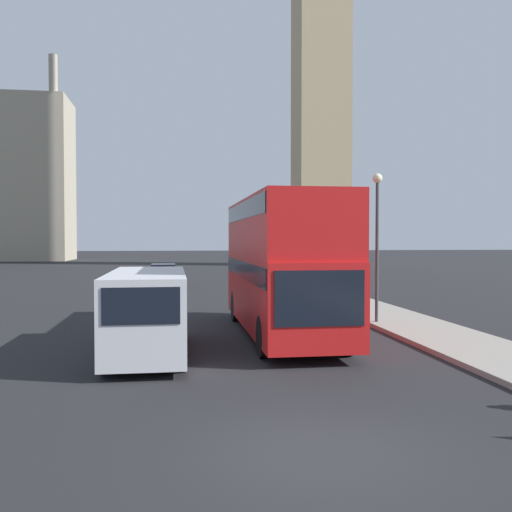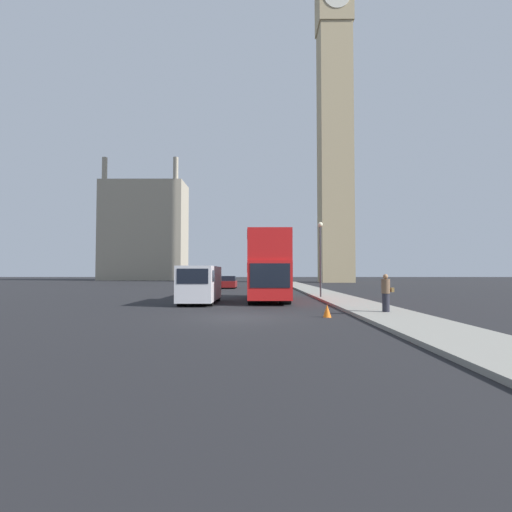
{
  "view_description": "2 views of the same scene",
  "coord_description": "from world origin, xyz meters",
  "px_view_note": "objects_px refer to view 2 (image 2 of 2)",
  "views": [
    {
      "loc": [
        -2.09,
        -8.29,
        3.21
      ],
      "look_at": [
        0.37,
        8.71,
        2.7
      ],
      "focal_mm": 40.0,
      "sensor_mm": 36.0,
      "label": 1
    },
    {
      "loc": [
        0.8,
        -17.28,
        1.93
      ],
      "look_at": [
        0.57,
        20.23,
        3.47
      ],
      "focal_mm": 28.0,
      "sensor_mm": 36.0,
      "label": 2
    }
  ],
  "objects_px": {
    "clock_tower": "(334,100)",
    "red_double_decker_bus": "(268,264)",
    "white_van": "(200,283)",
    "parked_sedan": "(229,283)",
    "pedestrian": "(386,293)",
    "street_lamp": "(320,247)"
  },
  "relations": [
    {
      "from": "pedestrian",
      "to": "street_lamp",
      "type": "relative_size",
      "value": 0.31
    },
    {
      "from": "red_double_decker_bus",
      "to": "white_van",
      "type": "xyz_separation_m",
      "value": [
        -4.27,
        -2.8,
        -1.26
      ]
    },
    {
      "from": "clock_tower",
      "to": "street_lamp",
      "type": "relative_size",
      "value": 12.84
    },
    {
      "from": "red_double_decker_bus",
      "to": "pedestrian",
      "type": "xyz_separation_m",
      "value": [
        5.11,
        -9.49,
        -1.5
      ]
    },
    {
      "from": "red_double_decker_bus",
      "to": "parked_sedan",
      "type": "xyz_separation_m",
      "value": [
        -4.26,
        20.91,
        -1.83
      ]
    },
    {
      "from": "clock_tower",
      "to": "parked_sedan",
      "type": "xyz_separation_m",
      "value": [
        -18.62,
        -28.94,
        -35.33
      ]
    },
    {
      "from": "clock_tower",
      "to": "red_double_decker_bus",
      "type": "distance_m",
      "value": 61.75
    },
    {
      "from": "white_van",
      "to": "pedestrian",
      "type": "distance_m",
      "value": 11.52
    },
    {
      "from": "clock_tower",
      "to": "white_van",
      "type": "bearing_deg",
      "value": -109.5
    },
    {
      "from": "pedestrian",
      "to": "clock_tower",
      "type": "bearing_deg",
      "value": 81.13
    },
    {
      "from": "clock_tower",
      "to": "red_double_decker_bus",
      "type": "xyz_separation_m",
      "value": [
        -14.37,
        -49.84,
        -33.5
      ]
    },
    {
      "from": "clock_tower",
      "to": "white_van",
      "type": "xyz_separation_m",
      "value": [
        -18.64,
        -52.64,
        -34.76
      ]
    },
    {
      "from": "clock_tower",
      "to": "red_double_decker_bus",
      "type": "height_order",
      "value": "clock_tower"
    },
    {
      "from": "street_lamp",
      "to": "parked_sedan",
      "type": "relative_size",
      "value": 1.19
    },
    {
      "from": "clock_tower",
      "to": "street_lamp",
      "type": "distance_m",
      "value": 59.0
    },
    {
      "from": "street_lamp",
      "to": "parked_sedan",
      "type": "bearing_deg",
      "value": 112.81
    },
    {
      "from": "clock_tower",
      "to": "pedestrian",
      "type": "distance_m",
      "value": 69.51
    },
    {
      "from": "red_double_decker_bus",
      "to": "street_lamp",
      "type": "relative_size",
      "value": 1.84
    },
    {
      "from": "white_van",
      "to": "parked_sedan",
      "type": "xyz_separation_m",
      "value": [
        0.01,
        23.71,
        -0.57
      ]
    },
    {
      "from": "pedestrian",
      "to": "street_lamp",
      "type": "bearing_deg",
      "value": 96.34
    },
    {
      "from": "red_double_decker_bus",
      "to": "white_van",
      "type": "relative_size",
      "value": 1.65
    },
    {
      "from": "clock_tower",
      "to": "pedestrian",
      "type": "bearing_deg",
      "value": -98.87
    }
  ]
}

